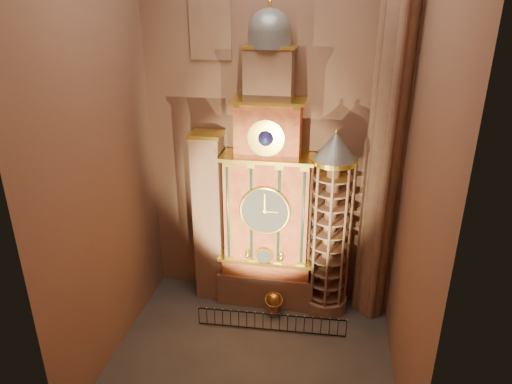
% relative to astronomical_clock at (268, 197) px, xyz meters
% --- Properties ---
extents(floor, '(14.00, 14.00, 0.00)m').
position_rel_astronomical_clock_xyz_m(floor, '(0.00, -4.96, -6.68)').
color(floor, '#383330').
rests_on(floor, ground).
extents(wall_back, '(22.00, 0.00, 22.00)m').
position_rel_astronomical_clock_xyz_m(wall_back, '(0.00, 1.04, 4.32)').
color(wall_back, '#8E5F4C').
rests_on(wall_back, floor).
extents(wall_left, '(0.00, 22.00, 22.00)m').
position_rel_astronomical_clock_xyz_m(wall_left, '(-7.00, -4.96, 4.32)').
color(wall_left, '#8E5F4C').
rests_on(wall_left, floor).
extents(wall_right, '(0.00, 22.00, 22.00)m').
position_rel_astronomical_clock_xyz_m(wall_right, '(7.00, -4.96, 4.32)').
color(wall_right, '#8E5F4C').
rests_on(wall_right, floor).
extents(astronomical_clock, '(5.60, 2.41, 16.70)m').
position_rel_astronomical_clock_xyz_m(astronomical_clock, '(0.00, 0.00, 0.00)').
color(astronomical_clock, '#8C634C').
rests_on(astronomical_clock, floor).
extents(portrait_tower, '(1.80, 1.60, 10.20)m').
position_rel_astronomical_clock_xyz_m(portrait_tower, '(-3.40, 0.02, -1.53)').
color(portrait_tower, '#8C634C').
rests_on(portrait_tower, floor).
extents(stair_turret, '(2.50, 2.50, 10.80)m').
position_rel_astronomical_clock_xyz_m(stair_turret, '(3.50, -0.26, -1.41)').
color(stair_turret, '#8C634C').
rests_on(stair_turret, floor).
extents(gothic_pier, '(2.04, 2.04, 22.00)m').
position_rel_astronomical_clock_xyz_m(gothic_pier, '(6.10, 0.04, 4.32)').
color(gothic_pier, '#8C634C').
rests_on(gothic_pier, floor).
extents(stained_glass_window, '(2.20, 0.14, 5.20)m').
position_rel_astronomical_clock_xyz_m(stained_glass_window, '(-3.20, 0.95, 9.82)').
color(stained_glass_window, navy).
rests_on(stained_glass_window, wall_back).
extents(celestial_globe, '(1.19, 1.14, 1.48)m').
position_rel_astronomical_clock_xyz_m(celestial_globe, '(0.64, -1.55, -5.79)').
color(celestial_globe, '#8C634C').
rests_on(celestial_globe, floor).
extents(iron_railing, '(8.05, 0.35, 1.08)m').
position_rel_astronomical_clock_xyz_m(iron_railing, '(0.70, -2.95, -6.09)').
color(iron_railing, black).
rests_on(iron_railing, floor).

